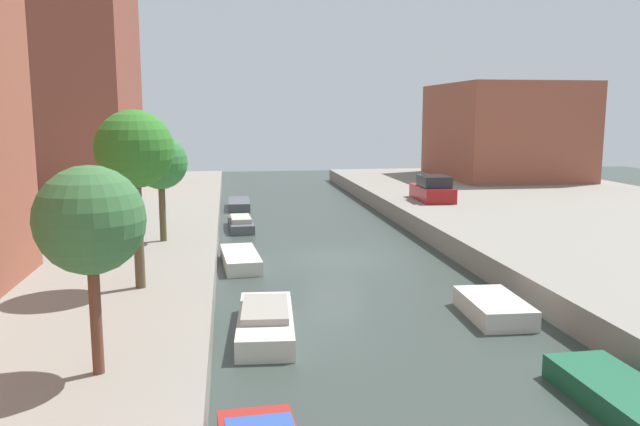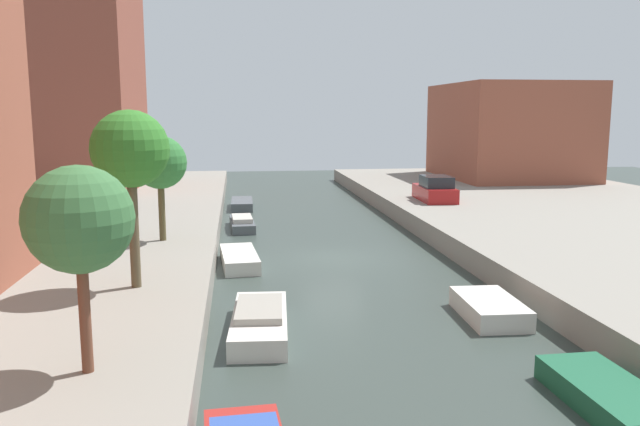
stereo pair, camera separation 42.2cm
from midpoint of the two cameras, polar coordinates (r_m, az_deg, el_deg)
ground_plane at (r=27.40m, az=1.65°, el=-4.14°), size 84.00×84.00×0.00m
apartment_tower_far at (r=47.70m, az=-22.39°, el=13.48°), size 10.00×11.55×18.97m
low_block_right at (r=54.08m, az=16.92°, el=7.11°), size 10.00×12.31×7.58m
street_tree_0 at (r=13.24m, az=-20.11°, el=-0.65°), size 2.16×2.16×4.25m
street_tree_1 at (r=19.43m, az=-16.20°, el=5.42°), size 2.31×2.31×5.35m
street_tree_2 at (r=26.59m, az=-13.84°, el=4.40°), size 2.18×2.18×4.34m
parked_car at (r=38.72m, az=10.68°, el=2.05°), size 1.99×4.10×1.52m
moored_boat_left_1 at (r=18.34m, az=-4.82°, el=-9.75°), size 1.83×4.53×0.79m
moored_boat_left_2 at (r=26.26m, az=-6.85°, el=-4.15°), size 1.68×3.93×0.57m
moored_boat_left_3 at (r=34.50m, az=-6.71°, el=-0.93°), size 1.39×4.02×0.73m
moored_boat_left_4 at (r=41.95m, az=-6.79°, el=0.81°), size 1.41×3.97×0.56m
moored_boat_right_1 at (r=15.39m, az=25.40°, el=-14.72°), size 1.65×3.53×0.55m
moored_boat_right_2 at (r=20.30m, az=15.67°, el=-8.32°), size 1.76×3.10×0.61m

